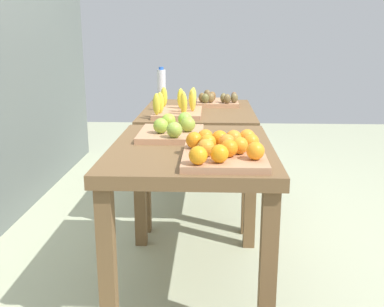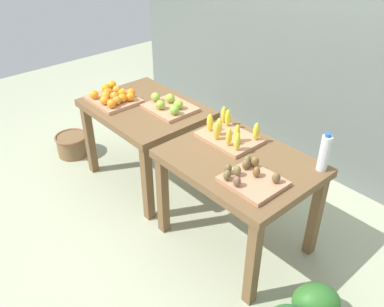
{
  "view_description": "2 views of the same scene",
  "coord_description": "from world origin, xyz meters",
  "px_view_note": "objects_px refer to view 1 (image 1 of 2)",
  "views": [
    {
      "loc": [
        -2.75,
        -0.09,
        1.3
      ],
      "look_at": [
        -0.1,
        0.02,
        0.6
      ],
      "focal_mm": 42.56,
      "sensor_mm": 36.0,
      "label": 1
    },
    {
      "loc": [
        2.11,
        -1.81,
        2.33
      ],
      "look_at": [
        0.03,
        0.02,
        0.55
      ],
      "focal_mm": 38.24,
      "sensor_mm": 36.0,
      "label": 2
    }
  ],
  "objects_px": {
    "water_bottle": "(161,85)",
    "watermelon_pile": "(228,160)",
    "display_table_right": "(198,124)",
    "orange_bin": "(224,150)",
    "display_table_left": "(192,167)",
    "banana_crate": "(178,108)",
    "apple_bin": "(173,130)",
    "kiwi_bin": "(217,101)"
  },
  "relations": [
    {
      "from": "orange_bin",
      "to": "banana_crate",
      "type": "distance_m",
      "value": 1.17
    },
    {
      "from": "orange_bin",
      "to": "watermelon_pile",
      "type": "xyz_separation_m",
      "value": [
        2.28,
        -0.11,
        -0.68
      ]
    },
    {
      "from": "orange_bin",
      "to": "banana_crate",
      "type": "xyz_separation_m",
      "value": [
        1.13,
        0.28,
        0.0
      ]
    },
    {
      "from": "banana_crate",
      "to": "water_bottle",
      "type": "xyz_separation_m",
      "value": [
        0.68,
        0.19,
        0.08
      ]
    },
    {
      "from": "orange_bin",
      "to": "apple_bin",
      "type": "height_order",
      "value": "apple_bin"
    },
    {
      "from": "apple_bin",
      "to": "banana_crate",
      "type": "relative_size",
      "value": 0.95
    },
    {
      "from": "display_table_left",
      "to": "kiwi_bin",
      "type": "xyz_separation_m",
      "value": [
        1.34,
        -0.14,
        0.14
      ]
    },
    {
      "from": "display_table_right",
      "to": "kiwi_bin",
      "type": "height_order",
      "value": "kiwi_bin"
    },
    {
      "from": "apple_bin",
      "to": "kiwi_bin",
      "type": "distance_m",
      "value": 1.17
    },
    {
      "from": "watermelon_pile",
      "to": "kiwi_bin",
      "type": "bearing_deg",
      "value": 170.17
    },
    {
      "from": "orange_bin",
      "to": "water_bottle",
      "type": "bearing_deg",
      "value": 14.5
    },
    {
      "from": "orange_bin",
      "to": "watermelon_pile",
      "type": "distance_m",
      "value": 2.38
    },
    {
      "from": "banana_crate",
      "to": "water_bottle",
      "type": "bearing_deg",
      "value": 15.37
    },
    {
      "from": "water_bottle",
      "to": "watermelon_pile",
      "type": "height_order",
      "value": "water_bottle"
    },
    {
      "from": "orange_bin",
      "to": "watermelon_pile",
      "type": "height_order",
      "value": "orange_bin"
    },
    {
      "from": "orange_bin",
      "to": "display_table_left",
      "type": "bearing_deg",
      "value": 31.15
    },
    {
      "from": "display_table_left",
      "to": "water_bottle",
      "type": "bearing_deg",
      "value": 11.47
    },
    {
      "from": "water_bottle",
      "to": "watermelon_pile",
      "type": "bearing_deg",
      "value": -51.37
    },
    {
      "from": "display_table_left",
      "to": "banana_crate",
      "type": "xyz_separation_m",
      "value": [
        0.88,
        0.13,
        0.16
      ]
    },
    {
      "from": "display_table_right",
      "to": "water_bottle",
      "type": "relative_size",
      "value": 3.78
    },
    {
      "from": "orange_bin",
      "to": "kiwi_bin",
      "type": "distance_m",
      "value": 1.59
    },
    {
      "from": "banana_crate",
      "to": "kiwi_bin",
      "type": "bearing_deg",
      "value": -30.67
    },
    {
      "from": "orange_bin",
      "to": "water_bottle",
      "type": "height_order",
      "value": "water_bottle"
    },
    {
      "from": "water_bottle",
      "to": "watermelon_pile",
      "type": "xyz_separation_m",
      "value": [
        0.46,
        -0.58,
        -0.76
      ]
    },
    {
      "from": "kiwi_bin",
      "to": "watermelon_pile",
      "type": "xyz_separation_m",
      "value": [
        0.68,
        -0.12,
        -0.66
      ]
    },
    {
      "from": "water_bottle",
      "to": "display_table_left",
      "type": "bearing_deg",
      "value": -168.53
    },
    {
      "from": "display_table_right",
      "to": "banana_crate",
      "type": "distance_m",
      "value": 0.32
    },
    {
      "from": "orange_bin",
      "to": "apple_bin",
      "type": "bearing_deg",
      "value": 30.11
    },
    {
      "from": "banana_crate",
      "to": "water_bottle",
      "type": "distance_m",
      "value": 0.71
    },
    {
      "from": "watermelon_pile",
      "to": "orange_bin",
      "type": "bearing_deg",
      "value": 177.27
    },
    {
      "from": "kiwi_bin",
      "to": "water_bottle",
      "type": "relative_size",
      "value": 1.34
    },
    {
      "from": "display_table_left",
      "to": "water_bottle",
      "type": "distance_m",
      "value": 1.61
    },
    {
      "from": "kiwi_bin",
      "to": "orange_bin",
      "type": "bearing_deg",
      "value": -179.65
    },
    {
      "from": "apple_bin",
      "to": "water_bottle",
      "type": "relative_size",
      "value": 1.51
    },
    {
      "from": "display_table_right",
      "to": "orange_bin",
      "type": "bearing_deg",
      "value": -173.66
    },
    {
      "from": "banana_crate",
      "to": "watermelon_pile",
      "type": "height_order",
      "value": "banana_crate"
    },
    {
      "from": "apple_bin",
      "to": "water_bottle",
      "type": "xyz_separation_m",
      "value": [
        1.36,
        0.21,
        0.09
      ]
    },
    {
      "from": "kiwi_bin",
      "to": "banana_crate",
      "type": "bearing_deg",
      "value": 149.33
    },
    {
      "from": "orange_bin",
      "to": "water_bottle",
      "type": "distance_m",
      "value": 1.88
    },
    {
      "from": "display_table_right",
      "to": "water_bottle",
      "type": "xyz_separation_m",
      "value": [
        0.44,
        0.32,
        0.24
      ]
    },
    {
      "from": "display_table_left",
      "to": "apple_bin",
      "type": "height_order",
      "value": "apple_bin"
    },
    {
      "from": "display_table_left",
      "to": "display_table_right",
      "type": "distance_m",
      "value": 1.12
    }
  ]
}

